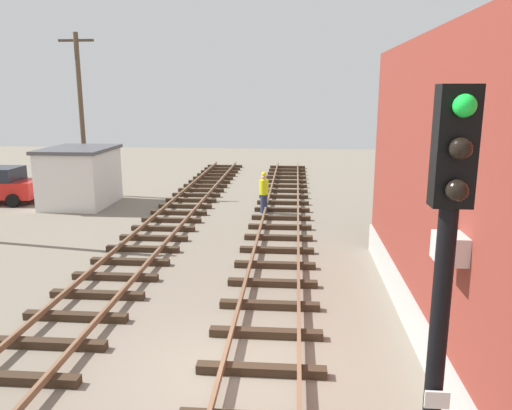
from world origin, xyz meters
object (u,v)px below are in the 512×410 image
Objects in this scene: track_worker_foreground at (264,193)px; signal_mast at (442,297)px; control_hut at (80,176)px; utility_pole_far at (81,112)px.

signal_mast is at bearing -80.71° from track_worker_foreground.
control_hut reaches higher than track_worker_foreground.
signal_mast is 0.65× the size of utility_pole_far.
control_hut is at bearing 122.69° from signal_mast.
signal_mast is at bearing -57.31° from control_hut.
utility_pole_far reaches higher than track_worker_foreground.
utility_pole_far is at bearing 160.08° from track_worker_foreground.
signal_mast is at bearing -58.93° from utility_pole_far.
signal_mast is 1.41× the size of control_hut.
control_hut is 2.03× the size of track_worker_foreground.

